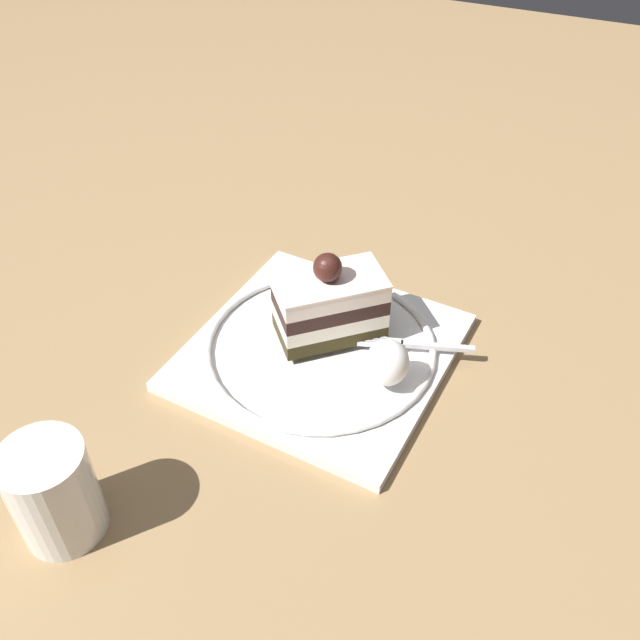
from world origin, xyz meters
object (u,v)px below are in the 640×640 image
object	(u,v)px
drink_glass_near	(55,495)
fork	(412,344)
cake_slice	(330,304)
dessert_plate	(320,349)
whipped_cream_dollop	(388,361)

from	to	relation	value
drink_glass_near	fork	bearing A→B (deg)	-32.84
cake_slice	drink_glass_near	bearing A→B (deg)	159.26
dessert_plate	whipped_cream_dollop	size ratio (longest dim) A/B	5.61
dessert_plate	drink_glass_near	size ratio (longest dim) A/B	2.88
fork	drink_glass_near	distance (m)	0.35
whipped_cream_dollop	fork	bearing A→B (deg)	-7.83
dessert_plate	whipped_cream_dollop	bearing A→B (deg)	-103.90
whipped_cream_dollop	drink_glass_near	xyz separation A→B (m)	(-0.24, 0.18, 0.00)
fork	dessert_plate	bearing A→B (deg)	110.72
whipped_cream_dollop	fork	xyz separation A→B (m)	(0.05, -0.01, -0.02)
whipped_cream_dollop	drink_glass_near	world-z (taller)	drink_glass_near
dessert_plate	fork	distance (m)	0.09
fork	drink_glass_near	xyz separation A→B (m)	(-0.30, 0.19, 0.02)
fork	drink_glass_near	world-z (taller)	drink_glass_near
cake_slice	dessert_plate	bearing A→B (deg)	174.59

